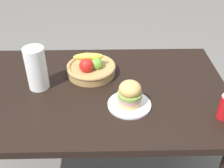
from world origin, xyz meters
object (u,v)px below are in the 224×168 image
sandwich (130,93)px  paper_towel_roll (36,68)px  fruit_basket (91,67)px  plate (129,104)px

sandwich → paper_towel_roll: paper_towel_roll is taller
paper_towel_roll → fruit_basket: bearing=24.1°
plate → sandwich: size_ratio=1.67×
sandwich → paper_towel_roll: 0.52m
plate → fruit_basket: size_ratio=0.76×
sandwich → plate: bearing=-45.0°
plate → sandwich: bearing=135.0°
plate → paper_towel_roll: (-0.49, 0.17, 0.11)m
plate → paper_towel_roll: 0.53m
fruit_basket → sandwich: bearing=-55.3°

